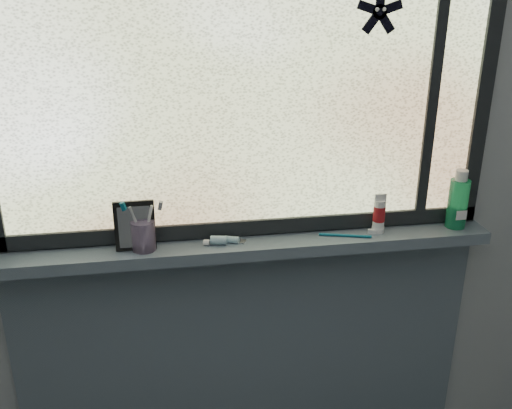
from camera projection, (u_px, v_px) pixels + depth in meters
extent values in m
cube|color=#9EA3A8|center=(245.00, 166.00, 1.83)|extent=(3.00, 0.01, 2.50)
cube|color=slate|center=(249.00, 247.00, 1.85)|extent=(1.62, 0.14, 0.04)
cube|color=slate|center=(247.00, 364.00, 2.10)|extent=(1.62, 0.02, 0.98)
cube|color=silver|center=(245.00, 80.00, 1.70)|extent=(1.50, 0.01, 1.00)
cube|color=black|center=(247.00, 227.00, 1.88)|extent=(1.60, 0.03, 0.05)
cube|color=black|center=(486.00, 73.00, 1.81)|extent=(0.05, 0.03, 1.10)
cube|color=black|center=(435.00, 75.00, 1.79)|extent=(0.03, 0.03, 1.00)
cube|color=black|center=(135.00, 226.00, 1.77)|extent=(0.13, 0.06, 0.16)
cylinder|color=#B390BF|center=(143.00, 236.00, 1.77)|extent=(0.08, 0.08, 0.10)
cylinder|color=#20AA67|center=(458.00, 199.00, 1.91)|extent=(0.09, 0.09, 0.17)
cylinder|color=silver|center=(379.00, 212.00, 1.89)|extent=(0.05, 0.05, 0.10)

